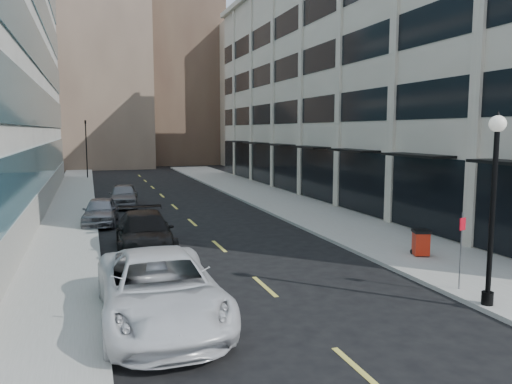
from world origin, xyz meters
TOP-DOWN VIEW (x-y plane):
  - sidewalk_right at (7.50, 20.00)m, footprint 5.00×80.00m
  - sidewalk_left at (-6.50, 20.00)m, footprint 3.00×80.00m
  - building_right at (16.94, 26.99)m, footprint 15.30×46.50m
  - skyline_tan_near at (-4.00, 68.00)m, footprint 14.00×18.00m
  - skyline_brown at (8.00, 72.00)m, footprint 12.00×16.00m
  - skyline_tan_far at (-14.00, 78.00)m, footprint 12.00×14.00m
  - skyline_stone at (18.00, 66.00)m, footprint 10.00×14.00m
  - road_centerline at (0.00, 17.00)m, footprint 0.15×68.20m
  - traffic_signal at (-5.50, 48.00)m, footprint 0.66×0.66m
  - car_white_van at (-3.65, 6.00)m, footprint 3.04×6.59m
  - car_black_pickup at (-3.20, 14.00)m, footprint 2.49×5.74m
  - car_silver_sedan at (-4.80, 21.00)m, footprint 2.21×4.47m
  - car_grey_sedan at (-3.20, 27.00)m, footprint 2.21×4.69m
  - trash_bin at (7.00, 9.30)m, footprint 0.81×0.81m
  - lamppost at (5.30, 4.00)m, footprint 0.45×0.45m
  - sign_post at (5.53, 5.41)m, footprint 0.28×0.11m

SIDE VIEW (x-z plane):
  - road_centerline at x=0.00m, z-range 0.00..0.01m
  - sidewalk_right at x=7.50m, z-range 0.00..0.15m
  - sidewalk_left at x=-6.50m, z-range 0.00..0.15m
  - trash_bin at x=7.00m, z-range 0.19..1.22m
  - car_silver_sedan at x=-4.80m, z-range 0.00..1.46m
  - car_grey_sedan at x=-3.20m, z-range 0.00..1.55m
  - car_black_pickup at x=-3.20m, z-range 0.00..1.64m
  - car_white_van at x=-3.65m, z-range 0.00..1.83m
  - sign_post at x=5.53m, z-range 0.50..2.91m
  - lamppost at x=5.30m, z-range 0.63..6.08m
  - traffic_signal at x=-5.50m, z-range 2.23..9.21m
  - building_right at x=16.94m, z-range -0.13..18.12m
  - skyline_stone at x=18.00m, z-range 0.00..20.00m
  - skyline_tan_far at x=-14.00m, z-range 0.00..22.00m
  - skyline_tan_near at x=-4.00m, z-range 0.00..28.00m
  - skyline_brown at x=8.00m, z-range 0.00..34.00m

